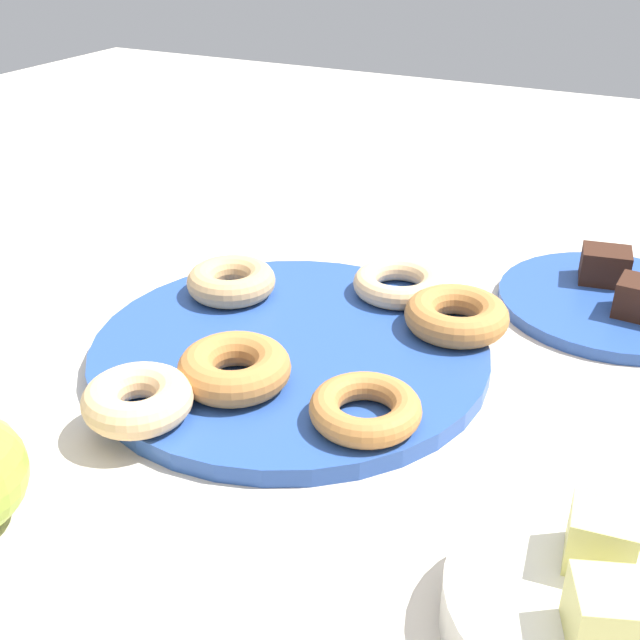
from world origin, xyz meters
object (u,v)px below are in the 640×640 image
object	(u,v)px
donut_4	(365,409)
fruit_bowl	(582,615)
donut_0	(234,368)
melon_chunk_left	(601,537)
brownie_near	(605,265)
donut_2	(231,281)
cake_plate	(613,303)
donut_5	(138,400)
donut_plate	(290,350)
donut_3	(398,283)
melon_chunk_right	(607,615)
donut_1	(456,315)

from	to	relation	value
donut_4	fruit_bowl	bearing A→B (deg)	58.28
donut_0	fruit_bowl	distance (m)	0.32
donut_4	melon_chunk_left	size ratio (longest dim) A/B	2.36
brownie_near	melon_chunk_left	world-z (taller)	melon_chunk_left
donut_2	donut_4	world-z (taller)	donut_2
donut_2	cake_plate	size ratio (longest dim) A/B	0.39
cake_plate	brownie_near	xyz separation A→B (m)	(-0.03, -0.02, 0.02)
donut_5	donut_0	bearing A→B (deg)	149.36
donut_plate	fruit_bowl	distance (m)	0.34
donut_3	fruit_bowl	distance (m)	0.40
donut_0	melon_chunk_right	bearing A→B (deg)	65.80
donut_3	melon_chunk_left	xyz separation A→B (m)	(0.30, 0.24, 0.02)
donut_plate	donut_0	bearing A→B (deg)	-5.42
donut_2	melon_chunk_left	distance (m)	0.44
donut_plate	brownie_near	distance (m)	0.35
melon_chunk_right	donut_0	bearing A→B (deg)	-114.20
donut_plate	donut_1	world-z (taller)	donut_1
donut_plate	donut_2	bearing A→B (deg)	-120.57
cake_plate	brownie_near	distance (m)	0.04
fruit_bowl	melon_chunk_left	xyz separation A→B (m)	(-0.03, 0.00, 0.03)
brownie_near	donut_5	bearing A→B (deg)	-33.63
donut_3	brownie_near	size ratio (longest dim) A/B	1.87
donut_4	cake_plate	distance (m)	0.34
melon_chunk_left	donut_0	bearing A→B (deg)	-105.86
donut_4	cake_plate	bearing A→B (deg)	156.39
melon_chunk_right	cake_plate	bearing A→B (deg)	-172.65
donut_0	fruit_bowl	world-z (taller)	donut_0
donut_1	fruit_bowl	xyz separation A→B (m)	(0.28, 0.16, -0.01)
donut_plate	donut_5	size ratio (longest dim) A/B	4.19
donut_1	melon_chunk_left	size ratio (longest dim) A/B	2.63
donut_3	cake_plate	xyz separation A→B (m)	(-0.10, 0.19, -0.02)
donut_0	donut_3	size ratio (longest dim) A/B	1.02
donut_2	brownie_near	world-z (taller)	brownie_near
cake_plate	melon_chunk_right	bearing A→B (deg)	7.35
donut_3	donut_4	xyz separation A→B (m)	(0.21, 0.06, -0.00)
donut_5	melon_chunk_right	size ratio (longest dim) A/B	2.34
brownie_near	donut_plate	bearing A→B (deg)	-40.49
donut_5	brownie_near	xyz separation A→B (m)	(-0.41, 0.27, -0.00)
donut_1	donut_4	bearing A→B (deg)	-5.42
donut_3	brownie_near	xyz separation A→B (m)	(-0.13, 0.18, 0.00)
donut_1	cake_plate	world-z (taller)	donut_1
brownie_near	melon_chunk_right	distance (m)	0.49
donut_4	fruit_bowl	distance (m)	0.21
donut_0	donut_1	world-z (taller)	donut_0
donut_1	melon_chunk_right	distance (m)	0.35
donut_plate	fruit_bowl	bearing A→B (deg)	56.68
donut_plate	donut_4	size ratio (longest dim) A/B	4.14
fruit_bowl	donut_5	bearing A→B (deg)	-96.89
donut_5	melon_chunk_left	bearing A→B (deg)	87.66
fruit_bowl	donut_3	bearing A→B (deg)	-143.47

